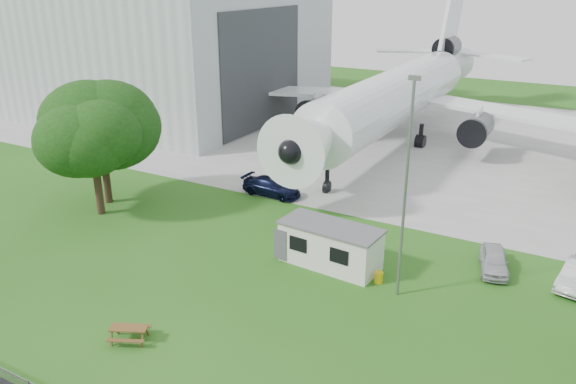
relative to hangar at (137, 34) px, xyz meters
The scene contains 11 objects.
ground 53.16m from the hangar, 43.47° to the right, with size 160.00×160.00×0.00m, color #397522.
concrete_apron 39.17m from the hangar, ahead, with size 120.00×46.00×0.03m, color #B7B7B2.
hangar is the anchor object (origin of this frame).
airliner 36.21m from the hangar, ahead, with size 46.36×47.73×17.69m.
site_cabin 50.94m from the hangar, 34.54° to the right, with size 6.85×3.18×2.62m.
picnic_west 54.91m from the hangar, 48.00° to the right, with size 1.80×1.50×0.76m, color brown, non-canonical shape.
lamp_mast 55.06m from the hangar, 32.84° to the right, with size 0.16×0.16×12.00m, color slate.
tree_west_big 35.48m from the hangar, 51.57° to the right, with size 8.37×8.37×10.43m.
tree_west_small 37.80m from the hangar, 51.97° to the right, with size 6.83×6.83×8.97m.
car_ne_hatch 56.59m from the hangar, 25.87° to the right, with size 1.56×3.87×1.32m, color #B7B9BF.
car_apron_van 39.16m from the hangar, 32.05° to the right, with size 1.99×4.90×1.42m, color black.
Camera 1 is at (16.08, -20.39, 16.62)m, focal length 35.00 mm.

